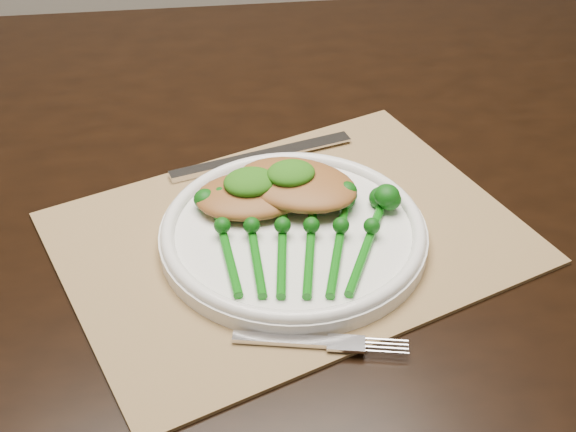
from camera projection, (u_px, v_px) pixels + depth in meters
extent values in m
cube|color=black|center=(237.00, 168.00, 0.99)|extent=(1.69, 1.07, 0.04)
cube|color=#97784C|center=(291.00, 238.00, 0.85)|extent=(0.54, 0.46, 0.00)
cylinder|color=white|center=(293.00, 235.00, 0.84)|extent=(0.28, 0.28, 0.02)
torus|color=white|center=(293.00, 228.00, 0.83)|extent=(0.28, 0.28, 0.01)
cube|color=silver|center=(208.00, 169.00, 0.94)|extent=(0.09, 0.03, 0.01)
cube|color=silver|center=(296.00, 148.00, 0.98)|extent=(0.14, 0.04, 0.00)
cube|color=silver|center=(281.00, 340.00, 0.73)|extent=(0.09, 0.04, 0.00)
ellipsoid|color=#99602C|center=(252.00, 195.00, 0.86)|extent=(0.13, 0.09, 0.02)
ellipsoid|color=#99602C|center=(296.00, 184.00, 0.86)|extent=(0.16, 0.15, 0.03)
ellipsoid|color=#184E0B|center=(250.00, 182.00, 0.85)|extent=(0.06, 0.05, 0.02)
ellipsoid|color=#184E0B|center=(291.00, 173.00, 0.85)|extent=(0.05, 0.04, 0.02)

